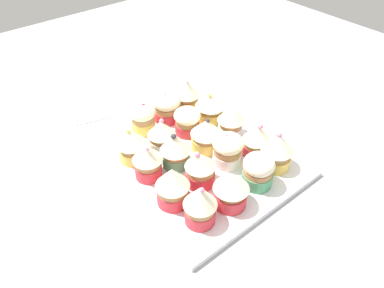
{
  "coord_description": "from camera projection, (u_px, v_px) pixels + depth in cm",
  "views": [
    {
      "loc": [
        -44.62,
        37.02,
        52.51
      ],
      "look_at": [
        0.0,
        0.0,
        4.2
      ],
      "focal_mm": 35.26,
      "sensor_mm": 36.0,
      "label": 1
    }
  ],
  "objects": [
    {
      "name": "cupcake_2",
      "position": [
        230.0,
        119.0,
        0.8
      ],
      "size": [
        5.78,
        5.78,
        7.33
      ],
      "color": "white",
      "rests_on": "baking_tray"
    },
    {
      "name": "cupcake_16",
      "position": [
        173.0,
        185.0,
        0.65
      ],
      "size": [
        6.12,
        6.12,
        7.97
      ],
      "color": "#D1333D",
      "rests_on": "baking_tray"
    },
    {
      "name": "cupcake_11",
      "position": [
        200.0,
        168.0,
        0.69
      ],
      "size": [
        5.74,
        5.74,
        7.49
      ],
      "color": "#D1333D",
      "rests_on": "baking_tray"
    },
    {
      "name": "cupcake_6",
      "position": [
        228.0,
        149.0,
        0.73
      ],
      "size": [
        6.12,
        6.12,
        7.14
      ],
      "color": "white",
      "rests_on": "baking_tray"
    },
    {
      "name": "cupcake_10",
      "position": [
        231.0,
        189.0,
        0.65
      ],
      "size": [
        6.37,
        6.37,
        7.15
      ],
      "color": "#D1333D",
      "rests_on": "baking_tray"
    },
    {
      "name": "cupcake_5",
      "position": [
        258.0,
        170.0,
        0.69
      ],
      "size": [
        5.87,
        5.87,
        6.89
      ],
      "color": "#4C9E6B",
      "rests_on": "baking_tray"
    },
    {
      "name": "cupcake_8",
      "position": [
        187.0,
        120.0,
        0.81
      ],
      "size": [
        5.81,
        5.81,
        6.21
      ],
      "color": "#D1333D",
      "rests_on": "baking_tray"
    },
    {
      "name": "cupcake_15",
      "position": [
        200.0,
        204.0,
        0.62
      ],
      "size": [
        5.75,
        5.75,
        8.37
      ],
      "color": "#D1333D",
      "rests_on": "baking_tray"
    },
    {
      "name": "cupcake_4",
      "position": [
        187.0,
        94.0,
        0.88
      ],
      "size": [
        5.91,
        5.91,
        7.9
      ],
      "color": "#EFC651",
      "rests_on": "baking_tray"
    },
    {
      "name": "cupcake_17",
      "position": [
        148.0,
        160.0,
        0.7
      ],
      "size": [
        5.77,
        5.77,
        7.79
      ],
      "color": "#D1333D",
      "rests_on": "baking_tray"
    },
    {
      "name": "cupcake_7",
      "position": [
        206.0,
        134.0,
        0.77
      ],
      "size": [
        6.44,
        6.44,
        7.34
      ],
      "color": "#EFC651",
      "rests_on": "baking_tray"
    },
    {
      "name": "cupcake_0",
      "position": [
        277.0,
        150.0,
        0.72
      ],
      "size": [
        6.24,
        6.24,
        8.13
      ],
      "color": "#EFC651",
      "rests_on": "baking_tray"
    },
    {
      "name": "cupcake_12",
      "position": [
        175.0,
        149.0,
        0.73
      ],
      "size": [
        6.1,
        6.1,
        7.81
      ],
      "color": "#4C9E6B",
      "rests_on": "baking_tray"
    },
    {
      "name": "cupcake_9",
      "position": [
        167.0,
        106.0,
        0.85
      ],
      "size": [
        6.39,
        6.39,
        6.87
      ],
      "color": "#D1333D",
      "rests_on": "baking_tray"
    },
    {
      "name": "cupcake_1",
      "position": [
        256.0,
        139.0,
        0.76
      ],
      "size": [
        5.65,
        5.65,
        7.57
      ],
      "color": "#D1333D",
      "rests_on": "baking_tray"
    },
    {
      "name": "cupcake_14",
      "position": [
        143.0,
        118.0,
        0.82
      ],
      "size": [
        5.72,
        5.72,
        6.83
      ],
      "color": "#EFC651",
      "rests_on": "baking_tray"
    },
    {
      "name": "cupcake_13",
      "position": [
        162.0,
        134.0,
        0.77
      ],
      "size": [
        5.81,
        5.81,
        7.01
      ],
      "color": "white",
      "rests_on": "baking_tray"
    },
    {
      "name": "ground_plane",
      "position": [
        192.0,
        165.0,
        0.79
      ],
      "size": [
        180.0,
        180.0,
        3.0
      ],
      "primitive_type": "cube",
      "color": "#9E9EA3"
    },
    {
      "name": "baking_tray",
      "position": [
        192.0,
        157.0,
        0.78
      ],
      "size": [
        40.03,
        33.2,
        1.2
      ],
      "color": "silver",
      "rests_on": "ground_plane"
    },
    {
      "name": "cupcake_18",
      "position": [
        132.0,
        144.0,
        0.74
      ],
      "size": [
        5.99,
        5.99,
        7.68
      ],
      "color": "#EFC651",
      "rests_on": "baking_tray"
    },
    {
      "name": "cupcake_3",
      "position": [
        210.0,
        107.0,
        0.84
      ],
      "size": [
        6.72,
        6.72,
        7.37
      ],
      "color": "#EFC651",
      "rests_on": "baking_tray"
    },
    {
      "name": "napkin",
      "position": [
        101.0,
        101.0,
        0.95
      ],
      "size": [
        18.68,
        18.83,
        0.6
      ],
      "primitive_type": "cube",
      "rotation": [
        0.0,
        0.0,
        -0.27
      ],
      "color": "white",
      "rests_on": "ground_plane"
    }
  ]
}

